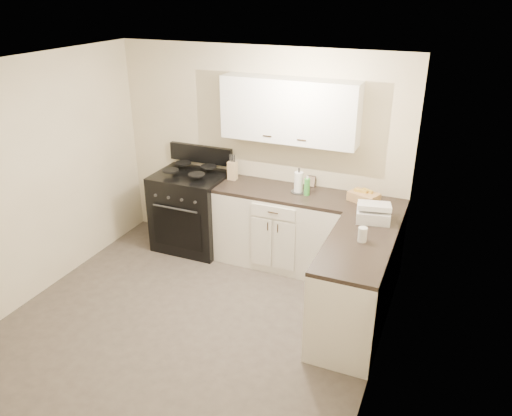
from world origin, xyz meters
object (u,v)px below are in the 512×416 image
at_px(stove, 192,213).
at_px(paper_towel, 299,182).
at_px(wicker_basket, 364,197).
at_px(countertop_grill, 373,214).
at_px(knife_block, 233,171).

height_order(stove, paper_towel, paper_towel).
height_order(wicker_basket, countertop_grill, countertop_grill).
xyz_separation_m(stove, paper_towel, (1.38, 0.05, 0.60)).
distance_m(knife_block, countertop_grill, 1.86).
height_order(knife_block, countertop_grill, knife_block).
distance_m(stove, countertop_grill, 2.39).
bearing_deg(countertop_grill, knife_block, 153.51).
bearing_deg(stove, knife_block, 15.20).
bearing_deg(paper_towel, knife_block, 174.40).
bearing_deg(stove, paper_towel, 2.25).
height_order(stove, knife_block, knife_block).
xyz_separation_m(paper_towel, wicker_basket, (0.74, 0.03, -0.07)).
bearing_deg(wicker_basket, stove, -177.80).
distance_m(paper_towel, countertop_grill, 1.01).
xyz_separation_m(wicker_basket, countertop_grill, (0.18, -0.43, 0.01)).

